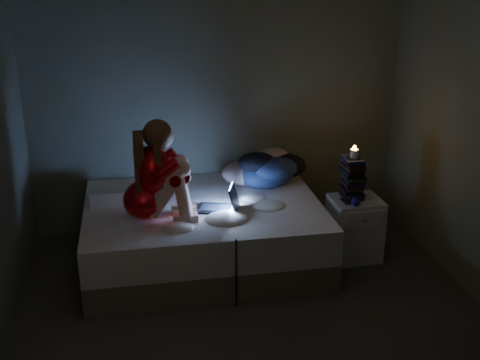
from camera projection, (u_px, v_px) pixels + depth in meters
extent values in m
cube|color=#2C2B29|center=(258.00, 328.00, 4.50)|extent=(3.60, 3.80, 0.02)
cube|color=#505841|center=(218.00, 99.00, 5.80)|extent=(3.60, 0.02, 2.60)
cube|color=#505841|center=(367.00, 325.00, 2.28)|extent=(3.60, 0.02, 2.60)
cube|color=white|center=(117.00, 194.00, 5.32)|extent=(0.46, 0.32, 0.13)
cube|color=silver|center=(354.00, 228.00, 5.44)|extent=(0.44, 0.39, 0.57)
cylinder|color=beige|center=(354.00, 155.00, 5.23)|extent=(0.07, 0.07, 0.08)
cube|color=black|center=(346.00, 201.00, 5.28)|extent=(0.08, 0.14, 0.01)
sphere|color=navy|center=(355.00, 202.00, 5.18)|extent=(0.08, 0.08, 0.08)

